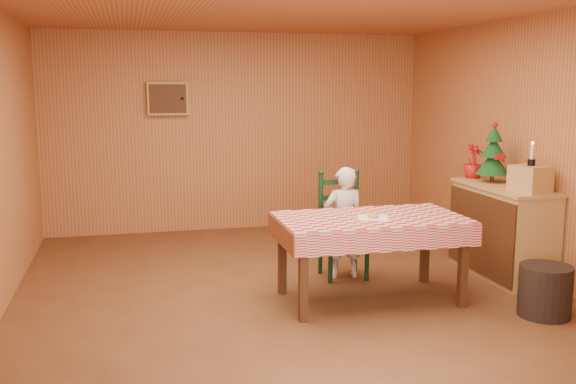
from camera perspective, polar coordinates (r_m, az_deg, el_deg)
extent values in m
plane|color=brown|center=(5.94, 0.47, -9.38)|extent=(6.00, 6.00, 0.00)
cube|color=#BC7644|center=(8.58, -4.54, 5.32)|extent=(5.00, 0.10, 2.60)
cube|color=#BC7644|center=(6.73, 21.61, 3.52)|extent=(0.10, 6.00, 2.60)
cube|color=#BE7546|center=(5.66, 0.51, 16.36)|extent=(5.00, 6.00, 0.10)
cube|color=tan|center=(8.40, -10.64, 8.17)|extent=(0.52, 0.08, 0.42)
cube|color=#492813|center=(8.36, -10.62, 8.16)|extent=(0.46, 0.02, 0.36)
sphere|color=black|center=(8.35, -9.37, 8.20)|extent=(0.04, 0.04, 0.04)
cube|color=#492813|center=(5.74, 7.35, -2.68)|extent=(1.60, 0.90, 0.06)
cube|color=#492813|center=(5.28, 1.37, -7.92)|extent=(0.07, 0.07, 0.69)
cube|color=#492813|center=(5.81, 15.29, -6.61)|extent=(0.07, 0.07, 0.69)
cube|color=#492813|center=(5.96, -0.52, -5.85)|extent=(0.07, 0.07, 0.69)
cube|color=#492813|center=(6.44, 12.08, -4.90)|extent=(0.07, 0.07, 0.69)
cube|color=#B41827|center=(5.73, 7.36, -2.29)|extent=(1.64, 0.94, 0.02)
cube|color=#B41827|center=(5.33, 9.18, -4.34)|extent=(1.64, 0.02, 0.18)
cube|color=#B41827|center=(6.18, 5.76, -2.34)|extent=(1.64, 0.02, 0.18)
cube|color=#2F5B29|center=(5.52, -0.64, -3.75)|extent=(0.02, 0.94, 0.18)
cube|color=#2F5B29|center=(6.10, 14.55, -2.77)|extent=(0.02, 0.94, 0.18)
cube|color=black|center=(6.47, 4.95, -3.87)|extent=(0.44, 0.40, 0.04)
cylinder|color=black|center=(6.32, 3.78, -6.31)|extent=(0.04, 0.04, 0.41)
cylinder|color=black|center=(6.44, 7.03, -6.05)|extent=(0.04, 0.04, 0.41)
cylinder|color=black|center=(6.63, 2.89, -5.53)|extent=(0.04, 0.04, 0.41)
cylinder|color=black|center=(6.75, 5.99, -5.31)|extent=(0.04, 0.04, 0.41)
cylinder|color=black|center=(6.51, 2.93, -0.90)|extent=(0.05, 0.05, 0.60)
sphere|color=black|center=(6.46, 2.95, 1.72)|extent=(0.06, 0.06, 0.06)
cylinder|color=black|center=(6.63, 6.07, -0.75)|extent=(0.05, 0.05, 0.60)
sphere|color=black|center=(6.58, 6.12, 1.82)|extent=(0.06, 0.06, 0.06)
cube|color=black|center=(6.59, 4.50, -1.85)|extent=(0.38, 0.03, 0.05)
cube|color=black|center=(6.56, 4.52, -0.48)|extent=(0.38, 0.03, 0.05)
cube|color=black|center=(6.53, 4.54, 0.90)|extent=(0.38, 0.03, 0.05)
imported|color=white|center=(6.44, 4.97, -2.73)|extent=(0.41, 0.27, 1.12)
cube|color=white|center=(5.69, 7.55, -2.28)|extent=(0.34, 0.34, 0.00)
torus|color=gold|center=(5.68, 7.55, -2.09)|extent=(0.11, 0.11, 0.03)
cube|color=tan|center=(6.85, 18.55, -3.42)|extent=(0.50, 1.20, 0.90)
cube|color=tan|center=(6.77, 18.75, 0.42)|extent=(0.54, 1.24, 0.03)
cube|color=#492813|center=(6.72, 16.67, -3.57)|extent=(0.02, 1.20, 0.80)
cube|color=tan|center=(6.42, 20.74, 1.11)|extent=(0.37, 0.37, 0.25)
cylinder|color=#492813|center=(6.97, 17.68, 1.19)|extent=(0.04, 0.04, 0.08)
cone|color=#0D3C18|center=(6.95, 17.74, 2.49)|extent=(0.34, 0.34, 0.24)
cone|color=#0D3C18|center=(6.93, 17.81, 3.81)|extent=(0.26, 0.26, 0.20)
cone|color=#0D3C18|center=(6.92, 17.87, 4.96)|extent=(0.18, 0.18, 0.16)
sphere|color=#B51015|center=(6.92, 17.91, 5.70)|extent=(0.06, 0.06, 0.06)
cube|color=#B51015|center=(6.80, 18.29, 3.00)|extent=(0.10, 0.02, 0.06)
sphere|color=#B51015|center=(6.94, 18.58, 2.69)|extent=(0.04, 0.04, 0.04)
sphere|color=#B51015|center=(6.94, 17.08, 3.35)|extent=(0.04, 0.04, 0.04)
sphere|color=#B51015|center=(7.03, 17.72, 4.21)|extent=(0.04, 0.04, 0.04)
imported|color=#B51015|center=(7.18, 16.14, 2.64)|extent=(0.26, 0.26, 0.36)
cylinder|color=black|center=(6.40, 20.82, 2.48)|extent=(0.07, 0.07, 0.06)
cylinder|color=white|center=(6.39, 20.87, 3.37)|extent=(0.03, 0.03, 0.14)
sphere|color=orange|center=(6.38, 20.92, 4.10)|extent=(0.02, 0.02, 0.02)
cylinder|color=black|center=(5.85, 21.88, -8.16)|extent=(0.57, 0.57, 0.44)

